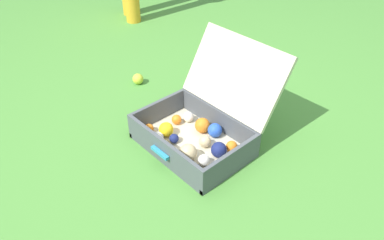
{
  "coord_description": "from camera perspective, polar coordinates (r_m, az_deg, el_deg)",
  "views": [
    {
      "loc": [
        0.98,
        -0.88,
        1.17
      ],
      "look_at": [
        -0.02,
        0.03,
        0.16
      ],
      "focal_mm": 33.97,
      "sensor_mm": 36.0,
      "label": 1
    }
  ],
  "objects": [
    {
      "name": "stray_ball_on_grass",
      "position": [
        2.28,
        -8.48,
        6.4
      ],
      "size": [
        0.07,
        0.07,
        0.07
      ],
      "primitive_type": "sphere",
      "color": "#CCDB38",
      "rests_on": "ground"
    },
    {
      "name": "ground_plane",
      "position": [
        1.76,
        -0.33,
        -4.78
      ],
      "size": [
        16.0,
        16.0,
        0.0
      ],
      "primitive_type": "plane",
      "color": "#4C8C38"
    },
    {
      "name": "open_suitcase",
      "position": [
        1.76,
        1.62,
        -0.65
      ],
      "size": [
        0.53,
        0.58,
        0.46
      ],
      "color": "beige",
      "rests_on": "ground"
    }
  ]
}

